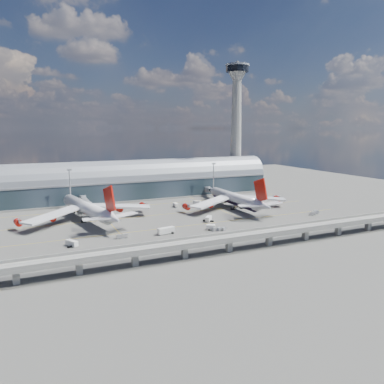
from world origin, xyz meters
name	(u,v)px	position (x,y,z in m)	size (l,w,h in m)	color
ground	(179,222)	(0.00, 0.00, 0.00)	(500.00, 500.00, 0.00)	#474744
taxi_lines	(165,213)	(0.00, 22.11, 0.01)	(200.00, 80.12, 0.01)	gold
terminal	(138,183)	(0.00, 77.99, 11.34)	(200.00, 30.00, 28.00)	#212F37
control_tower	(236,127)	(85.00, 83.00, 51.64)	(19.00, 19.00, 103.00)	gray
guideway	(229,239)	(0.00, -55.00, 5.29)	(220.00, 8.50, 7.20)	gray
floodlight_mast_left	(70,188)	(-50.00, 55.00, 13.63)	(3.00, 0.70, 25.70)	gray
floodlight_mast_right	(214,179)	(50.00, 55.00, 13.63)	(3.00, 0.70, 25.70)	gray
airliner_left	(88,209)	(-44.59, 21.99, 6.83)	(74.05, 77.98, 23.92)	white
airliner_right	(236,199)	(45.98, 16.55, 6.06)	(70.37, 73.52, 23.38)	white
jet_bridge_left	(85,201)	(-41.63, 53.12, 5.18)	(4.40, 28.00, 7.25)	gray
jet_bridge_right	(215,192)	(49.50, 51.18, 5.18)	(4.40, 32.00, 7.25)	gray
service_truck_0	(72,243)	(-58.55, -21.14, 1.34)	(4.89, 6.47, 2.60)	silver
service_truck_1	(211,227)	(8.36, -22.18, 1.28)	(4.80, 3.59, 2.53)	silver
service_truck_2	(166,231)	(-14.68, -19.86, 1.63)	(8.91, 3.84, 3.12)	silver
service_truck_3	(208,219)	(14.94, -6.49, 1.46)	(5.57, 5.92, 2.85)	silver
service_truck_4	(176,205)	(12.77, 36.45, 1.34)	(2.29, 4.57, 2.65)	silver
service_truck_5	(197,203)	(28.93, 38.27, 1.28)	(4.56, 5.37, 2.49)	silver
cargo_train_0	(122,236)	(-35.84, -18.25, 0.99)	(5.73, 2.38, 1.89)	gray
cargo_train_1	(219,229)	(11.33, -25.48, 0.83)	(7.17, 3.73, 1.58)	gray
cargo_train_2	(314,213)	(79.73, -17.10, 1.00)	(8.58, 5.14, 1.92)	gray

